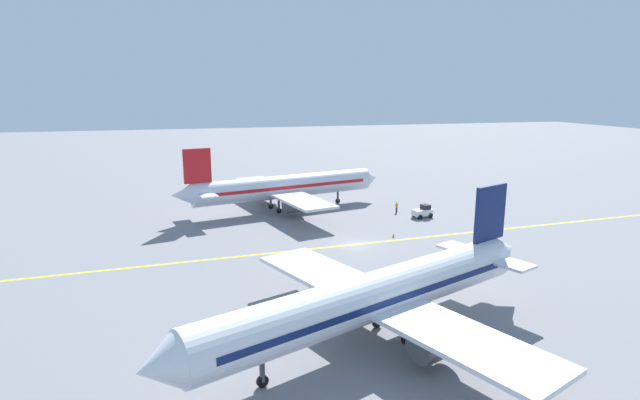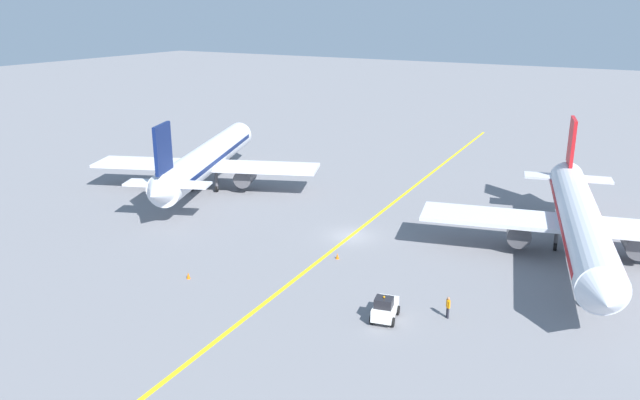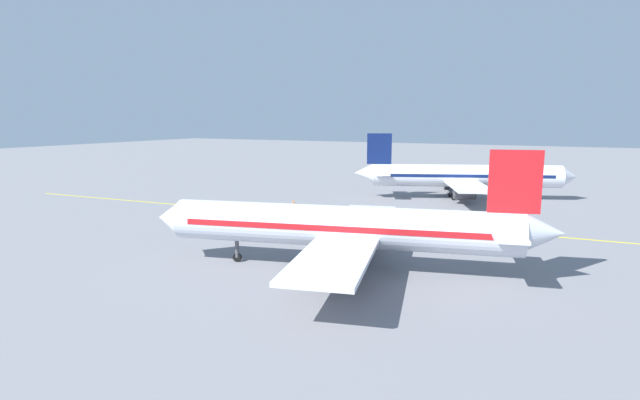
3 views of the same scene
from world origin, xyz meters
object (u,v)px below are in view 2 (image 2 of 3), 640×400
traffic_cone_near_nose (337,256)px  traffic_cone_mid_apron (188,276)px  airplane_at_gate (207,159)px  baggage_tug_white (385,308)px  airplane_adjacent_stand (579,220)px  ground_crew_worker (448,307)px

traffic_cone_near_nose → traffic_cone_mid_apron: size_ratio=1.00×
airplane_at_gate → baggage_tug_white: airplane_at_gate is taller
airplane_at_gate → airplane_adjacent_stand: 43.89m
baggage_tug_white → traffic_cone_near_nose: size_ratio=5.89×
traffic_cone_mid_apron → airplane_adjacent_stand: bearing=36.9°
baggage_tug_white → traffic_cone_near_nose: bearing=134.8°
baggage_tug_white → traffic_cone_mid_apron: 17.42m
baggage_tug_white → ground_crew_worker: size_ratio=1.93×
ground_crew_worker → airplane_adjacent_stand: bearing=68.9°
airplane_adjacent_stand → ground_crew_worker: (-6.44, -16.69, -2.80)m
airplane_adjacent_stand → traffic_cone_mid_apron: size_ratio=64.02×
ground_crew_worker → traffic_cone_near_nose: bearing=154.3°
airplane_adjacent_stand → traffic_cone_mid_apron: bearing=-143.1°
traffic_cone_near_nose → traffic_cone_mid_apron: bearing=-131.7°
airplane_adjacent_stand → traffic_cone_near_nose: 21.92m
airplane_at_gate → traffic_cone_mid_apron: (16.16, -22.45, -3.43)m
airplane_adjacent_stand → airplane_at_gate: bearing=177.8°
airplane_at_gate → traffic_cone_near_nose: (25.08, -12.43, -3.43)m
airplane_adjacent_stand → baggage_tug_white: size_ratio=10.86×
ground_crew_worker → traffic_cone_mid_apron: ground_crew_worker is taller
airplane_at_gate → ground_crew_worker: (37.42, -18.36, -2.80)m
baggage_tug_white → traffic_cone_mid_apron: size_ratio=5.89×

